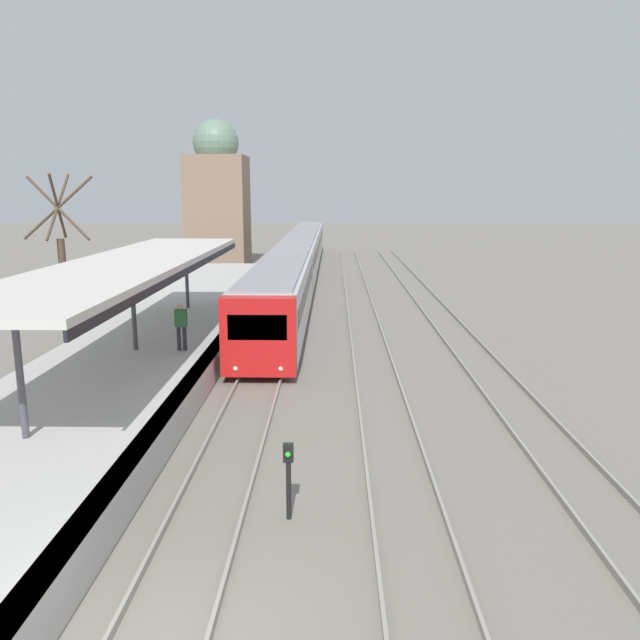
% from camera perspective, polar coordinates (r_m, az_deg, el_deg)
% --- Properties ---
extents(platform_canopy, '(4.00, 19.77, 3.12)m').
position_cam_1_polar(platform_canopy, '(22.11, -16.81, 4.93)').
color(platform_canopy, beige).
rests_on(platform_canopy, station_platform).
extents(person_on_platform, '(0.40, 0.22, 1.66)m').
position_cam_1_polar(person_on_platform, '(21.95, -12.58, -0.33)').
color(person_on_platform, '#2D2D33').
rests_on(person_on_platform, station_platform).
extents(train_near, '(2.52, 49.34, 3.04)m').
position_cam_1_polar(train_near, '(44.78, -1.94, 5.76)').
color(train_near, red).
rests_on(train_near, ground_plane).
extents(signal_post_near, '(0.20, 0.21, 1.57)m').
position_cam_1_polar(signal_post_near, '(12.44, -2.90, -13.73)').
color(signal_post_near, black).
rests_on(signal_post_near, ground_plane).
extents(distant_domed_building, '(4.93, 4.93, 12.16)m').
position_cam_1_polar(distant_domed_building, '(54.23, -9.34, 10.92)').
color(distant_domed_building, '#89705B').
rests_on(distant_domed_building, ground_plane).
extents(bare_tree_background, '(3.22, 2.00, 7.06)m').
position_cam_1_polar(bare_tree_background, '(29.62, -22.49, 4.94)').
color(bare_tree_background, '#4C3D2D').
rests_on(bare_tree_background, ground_plane).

